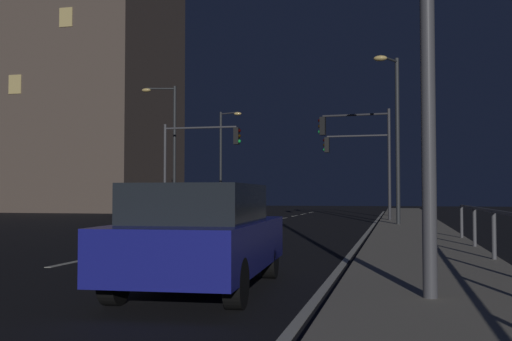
{
  "coord_description": "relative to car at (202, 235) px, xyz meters",
  "views": [
    {
      "loc": [
        6.61,
        -2.48,
        1.42
      ],
      "look_at": [
        -1.13,
        30.56,
        2.78
      ],
      "focal_mm": 42.24,
      "sensor_mm": 36.0,
      "label": 1
    }
  ],
  "objects": [
    {
      "name": "ground_plane",
      "position": [
        -3.79,
        11.45,
        -0.82
      ],
      "size": [
        112.0,
        112.0,
        0.0
      ],
      "primitive_type": "plane",
      "color": "black",
      "rests_on": "ground"
    },
    {
      "name": "street_lamp_mid_block",
      "position": [
        -10.39,
        25.21,
        3.9
      ],
      "size": [
        2.02,
        0.7,
        7.93
      ],
      "color": "#2D3033",
      "rests_on": "ground"
    },
    {
      "name": "traffic_light_mid_right",
      "position": [
        -8.27,
        24.11,
        3.08
      ],
      "size": [
        4.62,
        0.34,
        5.5
      ],
      "color": "#4C4C51",
      "rests_on": "ground"
    },
    {
      "name": "car",
      "position": [
        0.0,
        0.0,
        0.0
      ],
      "size": [
        2.07,
        4.5,
        1.57
      ],
      "color": "navy",
      "rests_on": "ground"
    },
    {
      "name": "street_lamp_far_end",
      "position": [
        -9.64,
        34.21,
        3.7
      ],
      "size": [
        1.83,
        0.88,
        7.57
      ],
      "color": "#2D3033",
      "rests_on": "ground"
    },
    {
      "name": "street_lamp_corner",
      "position": [
        2.75,
        18.02,
        3.65
      ],
      "size": [
        1.05,
        1.53,
        7.24
      ],
      "color": "#2D3033",
      "rests_on": "sidewalk_right"
    },
    {
      "name": "lane_edge_line",
      "position": [
        1.74,
        16.45,
        -0.82
      ],
      "size": [
        0.14,
        53.0,
        0.01
      ],
      "color": "silver",
      "rests_on": "ground"
    },
    {
      "name": "sidewalk_right",
      "position": [
        3.41,
        11.45,
        -0.75
      ],
      "size": [
        2.84,
        77.0,
        0.14
      ],
      "primitive_type": "cube",
      "color": "#9E937F",
      "rests_on": "ground"
    },
    {
      "name": "traffic_light_near_right",
      "position": [
        0.58,
        29.32,
        2.99
      ],
      "size": [
        4.17,
        0.39,
        5.19
      ],
      "color": "#2D3033",
      "rests_on": "sidewalk_right"
    },
    {
      "name": "traffic_light_mid_left",
      "position": [
        0.92,
        22.9,
        3.29
      ],
      "size": [
        3.75,
        0.54,
        5.67
      ],
      "color": "#38383D",
      "rests_on": "sidewalk_right"
    },
    {
      "name": "building_distant",
      "position": [
        -29.2,
        39.36,
        9.32
      ],
      "size": [
        24.46,
        13.16,
        20.27
      ],
      "color": "brown",
      "rests_on": "ground"
    },
    {
      "name": "lane_markings_center",
      "position": [
        -3.79,
        14.95,
        -0.82
      ],
      "size": [
        0.14,
        50.0,
        0.01
      ],
      "color": "silver",
      "rests_on": "ground"
    }
  ]
}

